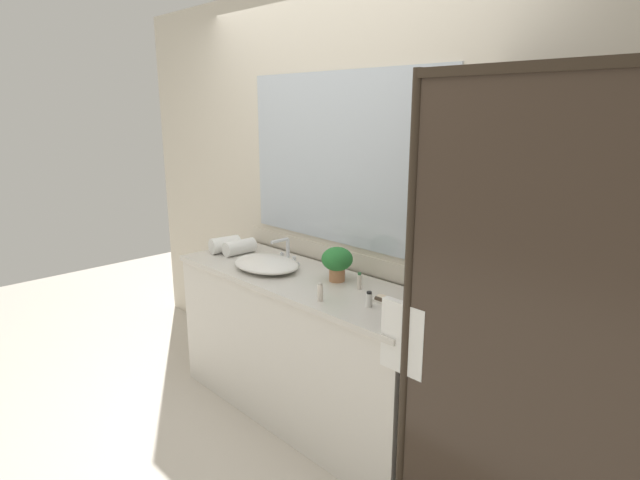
{
  "coord_description": "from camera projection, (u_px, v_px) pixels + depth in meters",
  "views": [
    {
      "loc": [
        2.13,
        -1.91,
        1.85
      ],
      "look_at": [
        0.15,
        0.0,
        1.15
      ],
      "focal_mm": 28.92,
      "sensor_mm": 36.0,
      "label": 1
    }
  ],
  "objects": [
    {
      "name": "wall_back_with_mirror",
      "position": [
        343.0,
        201.0,
        3.14
      ],
      "size": [
        4.4,
        0.06,
        2.6
      ],
      "color": "beige",
      "rests_on": "ground_plane"
    },
    {
      "name": "rolled_towel_middle",
      "position": [
        240.0,
        247.0,
        3.46
      ],
      "size": [
        0.1,
        0.22,
        0.1
      ],
      "primitive_type": "cylinder",
      "rotation": [
        1.57,
        0.0,
        -0.02
      ],
      "color": "white",
      "rests_on": "vanity_cabinet"
    },
    {
      "name": "soap_dish",
      "position": [
        382.0,
        299.0,
        2.62
      ],
      "size": [
        0.1,
        0.07,
        0.04
      ],
      "color": "silver",
      "rests_on": "vanity_cabinet"
    },
    {
      "name": "amenity_bottle_body_wash",
      "position": [
        320.0,
        292.0,
        2.62
      ],
      "size": [
        0.03,
        0.03,
        0.1
      ],
      "color": "silver",
      "rests_on": "vanity_cabinet"
    },
    {
      "name": "faucet",
      "position": [
        287.0,
        255.0,
        3.25
      ],
      "size": [
        0.17,
        0.15,
        0.17
      ],
      "color": "silver",
      "rests_on": "vanity_cabinet"
    },
    {
      "name": "vanity_cabinet",
      "position": [
        304.0,
        347.0,
        3.12
      ],
      "size": [
        1.8,
        0.58,
        0.9
      ],
      "color": "silver",
      "rests_on": "ground_plane"
    },
    {
      "name": "potted_plant",
      "position": [
        337.0,
        261.0,
        2.91
      ],
      "size": [
        0.18,
        0.18,
        0.2
      ],
      "color": "#B77A51",
      "rests_on": "vanity_cabinet"
    },
    {
      "name": "amenity_bottle_shampoo",
      "position": [
        369.0,
        299.0,
        2.55
      ],
      "size": [
        0.03,
        0.03,
        0.08
      ],
      "color": "white",
      "rests_on": "vanity_cabinet"
    },
    {
      "name": "shower_enclosure",
      "position": [
        490.0,
        333.0,
        1.96
      ],
      "size": [
        1.2,
        0.59,
        2.0
      ],
      "color": "#2D2319",
      "rests_on": "ground_plane"
    },
    {
      "name": "sink_basin",
      "position": [
        266.0,
        264.0,
        3.14
      ],
      "size": [
        0.46,
        0.34,
        0.07
      ],
      "primitive_type": "ellipsoid",
      "color": "white",
      "rests_on": "vanity_cabinet"
    },
    {
      "name": "rolled_towel_near_edge",
      "position": [
        225.0,
        245.0,
        3.51
      ],
      "size": [
        0.14,
        0.21,
        0.11
      ],
      "primitive_type": "cylinder",
      "rotation": [
        1.57,
        0.0,
        -0.16
      ],
      "color": "white",
      "rests_on": "vanity_cabinet"
    },
    {
      "name": "ground_plane",
      "position": [
        303.0,
        413.0,
        3.23
      ],
      "size": [
        8.0,
        8.0,
        0.0
      ],
      "primitive_type": "plane",
      "color": "beige"
    },
    {
      "name": "amenity_bottle_conditioner",
      "position": [
        359.0,
        281.0,
        2.8
      ],
      "size": [
        0.02,
        0.02,
        0.09
      ],
      "color": "silver",
      "rests_on": "vanity_cabinet"
    }
  ]
}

